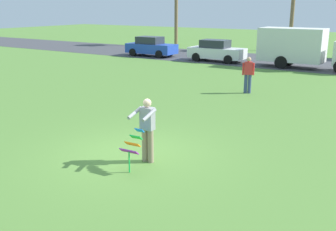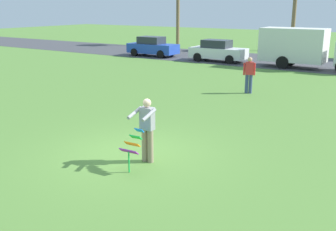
{
  "view_description": "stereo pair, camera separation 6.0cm",
  "coord_description": "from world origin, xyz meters",
  "px_view_note": "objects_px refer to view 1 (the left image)",
  "views": [
    {
      "loc": [
        6.55,
        -8.32,
        4.04
      ],
      "look_at": [
        0.71,
        0.8,
        1.05
      ],
      "focal_mm": 42.54,
      "sensor_mm": 36.0,
      "label": 1
    },
    {
      "loc": [
        6.6,
        -8.28,
        4.04
      ],
      "look_at": [
        0.71,
        0.8,
        1.05
      ],
      "focal_mm": 42.54,
      "sensor_mm": 36.0,
      "label": 2
    }
  ],
  "objects_px": {
    "person_kite_flyer": "(147,128)",
    "person_walker_near": "(248,74)",
    "parked_car_white": "(216,51)",
    "kite_held": "(133,145)",
    "parked_truck_white_box": "(304,47)",
    "parked_car_blue": "(151,47)"
  },
  "relations": [
    {
      "from": "parked_car_blue",
      "to": "person_walker_near",
      "type": "distance_m",
      "value": 15.4
    },
    {
      "from": "person_walker_near",
      "to": "parked_car_white",
      "type": "bearing_deg",
      "value": 123.54
    },
    {
      "from": "parked_car_blue",
      "to": "person_walker_near",
      "type": "xyz_separation_m",
      "value": [
        12.2,
        -9.4,
        0.16
      ]
    },
    {
      "from": "kite_held",
      "to": "parked_car_blue",
      "type": "bearing_deg",
      "value": 123.9
    },
    {
      "from": "parked_truck_white_box",
      "to": "person_walker_near",
      "type": "height_order",
      "value": "parked_truck_white_box"
    },
    {
      "from": "parked_car_white",
      "to": "person_walker_near",
      "type": "relative_size",
      "value": 2.44
    },
    {
      "from": "parked_car_blue",
      "to": "parked_car_white",
      "type": "relative_size",
      "value": 1.0
    },
    {
      "from": "person_kite_flyer",
      "to": "parked_car_white",
      "type": "bearing_deg",
      "value": 110.85
    },
    {
      "from": "parked_car_blue",
      "to": "parked_truck_white_box",
      "type": "distance_m",
      "value": 12.38
    },
    {
      "from": "parked_truck_white_box",
      "to": "person_walker_near",
      "type": "xyz_separation_m",
      "value": [
        -0.16,
        -9.4,
        -0.48
      ]
    },
    {
      "from": "person_kite_flyer",
      "to": "parked_car_blue",
      "type": "xyz_separation_m",
      "value": [
        -13.23,
        19.07,
        -0.18
      ]
    },
    {
      "from": "parked_car_white",
      "to": "person_walker_near",
      "type": "bearing_deg",
      "value": -56.46
    },
    {
      "from": "person_kite_flyer",
      "to": "parked_truck_white_box",
      "type": "distance_m",
      "value": 19.1
    },
    {
      "from": "parked_car_white",
      "to": "parked_truck_white_box",
      "type": "bearing_deg",
      "value": 0.0
    },
    {
      "from": "person_kite_flyer",
      "to": "kite_held",
      "type": "relative_size",
      "value": 1.67
    },
    {
      "from": "parked_car_blue",
      "to": "parked_truck_white_box",
      "type": "relative_size",
      "value": 0.63
    },
    {
      "from": "person_kite_flyer",
      "to": "parked_car_blue",
      "type": "bearing_deg",
      "value": 124.75
    },
    {
      "from": "parked_car_blue",
      "to": "parked_car_white",
      "type": "distance_m",
      "value": 5.97
    },
    {
      "from": "kite_held",
      "to": "parked_truck_white_box",
      "type": "bearing_deg",
      "value": 92.6
    },
    {
      "from": "parked_car_white",
      "to": "parked_truck_white_box",
      "type": "relative_size",
      "value": 0.63
    },
    {
      "from": "person_kite_flyer",
      "to": "parked_truck_white_box",
      "type": "bearing_deg",
      "value": 92.62
    },
    {
      "from": "person_kite_flyer",
      "to": "person_walker_near",
      "type": "distance_m",
      "value": 9.73
    }
  ]
}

